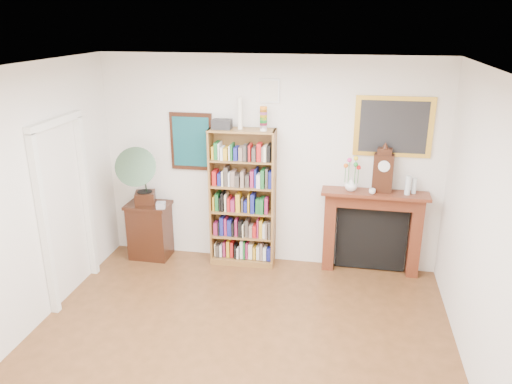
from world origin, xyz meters
TOP-DOWN VIEW (x-y plane):
  - room at (0.00, 0.00)m, footprint 4.51×5.01m
  - door_casing at (-2.21, 1.20)m, footprint 0.08×1.02m
  - teal_poster at (-1.05, 2.48)m, footprint 0.58×0.04m
  - small_picture at (0.00, 2.48)m, footprint 0.26×0.04m
  - gilt_painting at (1.55, 2.48)m, footprint 0.95×0.04m
  - bookshelf at (-0.33, 2.32)m, footprint 0.87×0.34m
  - side_cabinet at (-1.64, 2.27)m, footprint 0.59×0.43m
  - fireplace at (1.39, 2.40)m, footprint 1.35×0.34m
  - gramophone at (-1.69, 2.14)m, footprint 0.69×0.78m
  - cd_stack at (-1.41, 2.15)m, footprint 0.15×0.15m
  - mantel_clock at (1.47, 2.38)m, footprint 0.26×0.17m
  - flower_vase at (1.08, 2.34)m, footprint 0.19×0.19m
  - teacup at (1.35, 2.26)m, footprint 0.10×0.10m
  - bottle_left at (1.78, 2.33)m, footprint 0.07×0.07m
  - bottle_right at (1.86, 2.38)m, footprint 0.06×0.06m

SIDE VIEW (x-z plane):
  - side_cabinet at x=-1.64m, z-range 0.00..0.80m
  - fireplace at x=1.39m, z-range 0.10..1.24m
  - cd_stack at x=-1.41m, z-range 0.80..0.88m
  - bookshelf at x=-0.33m, z-range -0.03..2.13m
  - teacup at x=1.35m, z-range 1.14..1.20m
  - flower_vase at x=1.08m, z-range 1.14..1.30m
  - bottle_right at x=1.86m, z-range 1.14..1.34m
  - bottle_left at x=1.78m, z-range 1.14..1.38m
  - door_casing at x=-2.21m, z-range 0.18..2.35m
  - gramophone at x=-1.69m, z-range 0.85..1.71m
  - room at x=0.00m, z-range -0.01..2.81m
  - mantel_clock at x=1.47m, z-range 1.13..1.69m
  - teal_poster at x=-1.05m, z-range 1.26..2.04m
  - gilt_painting at x=1.55m, z-range 1.58..2.33m
  - small_picture at x=0.00m, z-range 2.20..2.50m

